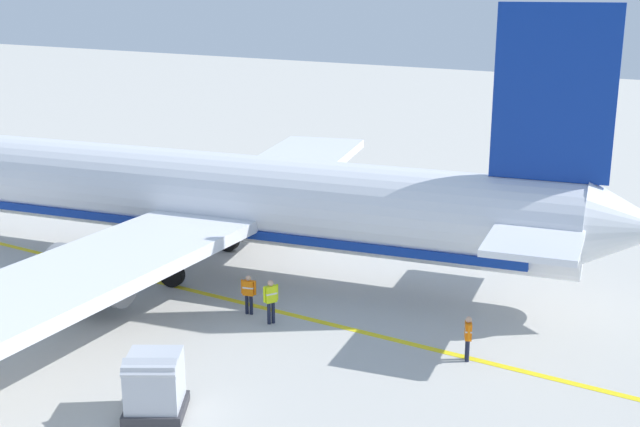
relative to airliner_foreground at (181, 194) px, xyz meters
name	(u,v)px	position (x,y,z in m)	size (l,w,h in m)	color
airliner_foreground	(181,194)	(0.00, 0.00, 0.00)	(34.49, 41.53, 11.90)	silver
cargo_container_near	(154,385)	(-10.90, -8.25, -2.44)	(2.44, 2.44, 2.02)	#333338
crew_marshaller	(468,335)	(-2.54, -14.88, -2.44)	(0.57, 0.41, 1.62)	#191E33
crew_loader_left	(271,298)	(-3.46, -7.30, -2.35)	(0.56, 0.42, 1.76)	#191E33
crew_loader_right	(249,292)	(-3.14, -6.02, -2.45)	(0.34, 0.61, 1.60)	#191E33
apron_guide_line	(230,300)	(-2.35, -4.44, -3.39)	(0.30, 60.00, 0.01)	yellow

